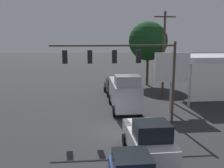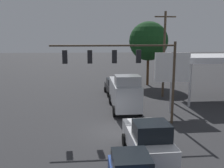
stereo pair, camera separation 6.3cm
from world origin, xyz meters
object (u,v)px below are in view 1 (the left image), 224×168
Objects in this scene: traffic_signal_assembly at (124,62)px; street_tree at (148,41)px; price_sign at (172,69)px; pickup_parked at (148,140)px; delivery_truck at (124,92)px; utility_pole at (164,53)px; sedan_far at (114,86)px.

street_tree reaches higher than traffic_signal_assembly.
price_sign is 1.04× the size of pickup_parked.
delivery_truck is 0.75× the size of street_tree.
utility_pole is at bearing 132.91° from delivery_truck.
utility_pole reaches higher than price_sign.
street_tree is (-5.09, -12.27, 4.61)m from delivery_truck.
sedan_far is at bearing 179.52° from pickup_parked.
street_tree reaches higher than sedan_far.
price_sign is 10.09m from pickup_parked.
price_sign is at bearing 80.44° from utility_pole.
sedan_far is 0.86× the size of pickup_parked.
sedan_far is 16.64m from pickup_parked.
street_tree is at bearing 131.75° from sedan_far.
traffic_signal_assembly is 6.96m from pickup_parked.
utility_pole is 6.21m from price_sign.
street_tree is at bearing -89.45° from utility_pole.
delivery_truck is at bearing 67.45° from street_tree.
sedan_far is at bearing -177.13° from delivery_truck.
price_sign is (1.01, 6.02, -1.14)m from utility_pole.
delivery_truck is (-0.34, 6.70, 0.74)m from sedan_far.
street_tree is at bearing 157.45° from delivery_truck.
traffic_signal_assembly is 5.35m from delivery_truck.
utility_pole reaches higher than sedan_far.
sedan_far is (-0.30, -10.87, -4.02)m from traffic_signal_assembly.
price_sign is 0.81× the size of delivery_truck.
traffic_signal_assembly is 1.74× the size of price_sign.
sedan_far is 0.50× the size of street_tree.
street_tree is at bearing -94.00° from price_sign.
delivery_truck is (-0.64, -4.18, -3.28)m from traffic_signal_assembly.
pickup_parked is 23.38m from street_tree.
street_tree is (-5.73, -16.44, 1.33)m from traffic_signal_assembly.
utility_pole is at bearing 90.55° from street_tree.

